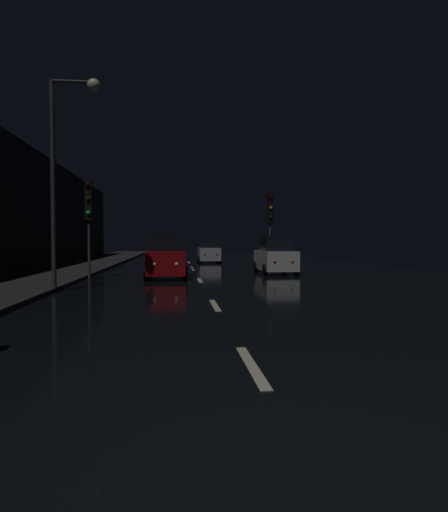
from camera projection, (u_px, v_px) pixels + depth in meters
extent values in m
cube|color=black|center=(193.00, 270.00, 27.87)|extent=(27.10, 84.00, 0.02)
cube|color=#28282B|center=(68.00, 269.00, 27.09)|extent=(4.40, 84.00, 0.15)
cube|color=beige|center=(252.00, 366.00, 6.50)|extent=(0.16, 2.20, 0.01)
cube|color=beige|center=(215.00, 305.00, 12.55)|extent=(0.16, 2.20, 0.01)
cube|color=beige|center=(200.00, 280.00, 20.35)|extent=(0.16, 2.20, 0.01)
cube|color=beige|center=(193.00, 269.00, 28.24)|extent=(0.16, 2.20, 0.01)
cube|color=beige|center=(192.00, 268.00, 29.54)|extent=(0.16, 2.20, 0.01)
cube|color=beige|center=(189.00, 262.00, 36.77)|extent=(0.16, 2.20, 0.01)
cylinder|color=#38383A|center=(270.00, 245.00, 29.84)|extent=(0.12, 0.12, 2.92)
cube|color=black|center=(270.00, 208.00, 29.76)|extent=(0.33, 0.36, 1.90)
sphere|color=black|center=(271.00, 198.00, 29.56)|extent=(0.22, 0.22, 0.22)
sphere|color=orange|center=(271.00, 208.00, 29.59)|extent=(0.22, 0.22, 0.22)
sphere|color=black|center=(271.00, 218.00, 29.61)|extent=(0.22, 0.22, 0.22)
cylinder|color=#38383A|center=(89.00, 249.00, 21.32)|extent=(0.12, 0.12, 2.72)
cube|color=black|center=(89.00, 199.00, 21.24)|extent=(0.32, 0.35, 1.90)
sphere|color=black|center=(88.00, 185.00, 21.04)|extent=(0.22, 0.22, 0.22)
sphere|color=black|center=(88.00, 199.00, 21.06)|extent=(0.22, 0.22, 0.22)
sphere|color=#19D84C|center=(88.00, 213.00, 21.09)|extent=(0.22, 0.22, 0.22)
cylinder|color=#2D2D30|center=(53.00, 186.00, 15.81)|extent=(0.16, 0.16, 7.28)
cylinder|color=#2D2D30|center=(73.00, 81.00, 15.76)|extent=(1.40, 0.10, 0.10)
sphere|color=beige|center=(94.00, 85.00, 15.84)|extent=(0.44, 0.44, 0.44)
cube|color=maroon|center=(166.00, 262.00, 21.76)|extent=(1.74, 4.05, 1.06)
cube|color=black|center=(166.00, 242.00, 21.88)|extent=(1.48, 2.03, 0.81)
cylinder|color=black|center=(185.00, 273.00, 20.46)|extent=(0.21, 0.62, 0.62)
cylinder|color=black|center=(146.00, 274.00, 20.28)|extent=(0.21, 0.62, 0.62)
cylinder|color=black|center=(184.00, 269.00, 23.28)|extent=(0.21, 0.62, 0.62)
cylinder|color=black|center=(150.00, 270.00, 23.10)|extent=(0.21, 0.62, 0.62)
sphere|color=white|center=(177.00, 264.00, 19.84)|extent=(0.17, 0.17, 0.17)
sphere|color=white|center=(154.00, 264.00, 19.74)|extent=(0.17, 0.17, 0.17)
sphere|color=red|center=(176.00, 260.00, 23.79)|extent=(0.17, 0.17, 0.17)
sphere|color=red|center=(158.00, 260.00, 23.69)|extent=(0.17, 0.17, 0.17)
cube|color=silver|center=(275.00, 260.00, 24.60)|extent=(1.65, 3.86, 1.01)
cube|color=black|center=(276.00, 244.00, 24.43)|extent=(1.41, 1.93, 0.77)
cylinder|color=black|center=(256.00, 267.00, 25.87)|extent=(0.20, 0.59, 0.59)
cylinder|color=black|center=(284.00, 266.00, 26.04)|extent=(0.20, 0.59, 0.59)
cylinder|color=black|center=(265.00, 270.00, 23.18)|extent=(0.20, 0.59, 0.59)
cylinder|color=black|center=(297.00, 270.00, 23.35)|extent=(0.20, 0.59, 0.59)
sphere|color=slate|center=(260.00, 259.00, 26.43)|extent=(0.17, 0.17, 0.17)
sphere|color=slate|center=(276.00, 259.00, 26.52)|extent=(0.17, 0.17, 0.17)
sphere|color=red|center=(274.00, 262.00, 22.67)|extent=(0.17, 0.17, 0.17)
sphere|color=red|center=(293.00, 262.00, 22.76)|extent=(0.17, 0.17, 0.17)
cube|color=#A5A8AD|center=(209.00, 254.00, 36.63)|extent=(1.62, 3.77, 0.99)
cube|color=black|center=(209.00, 243.00, 36.46)|extent=(1.37, 1.89, 0.75)
cylinder|color=black|center=(198.00, 258.00, 37.87)|extent=(0.20, 0.57, 0.57)
cylinder|color=black|center=(217.00, 258.00, 38.04)|extent=(0.20, 0.57, 0.57)
cylinder|color=black|center=(200.00, 260.00, 35.25)|extent=(0.20, 0.57, 0.57)
cylinder|color=black|center=(220.00, 260.00, 35.41)|extent=(0.20, 0.57, 0.57)
sphere|color=slate|center=(202.00, 253.00, 38.42)|extent=(0.16, 0.16, 0.16)
sphere|color=slate|center=(213.00, 253.00, 38.51)|extent=(0.16, 0.16, 0.16)
sphere|color=red|center=(205.00, 255.00, 34.75)|extent=(0.16, 0.16, 0.16)
sphere|color=red|center=(216.00, 255.00, 34.84)|extent=(0.16, 0.16, 0.16)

